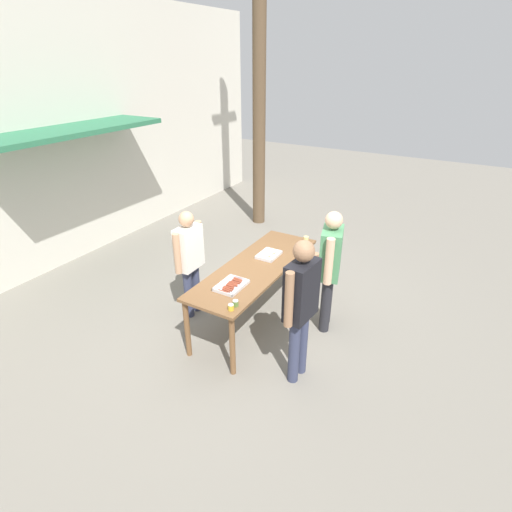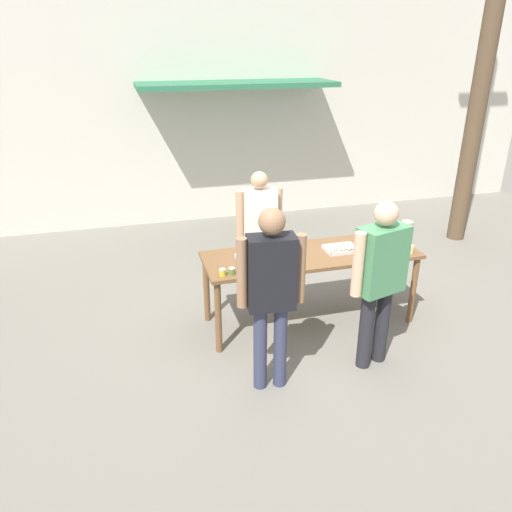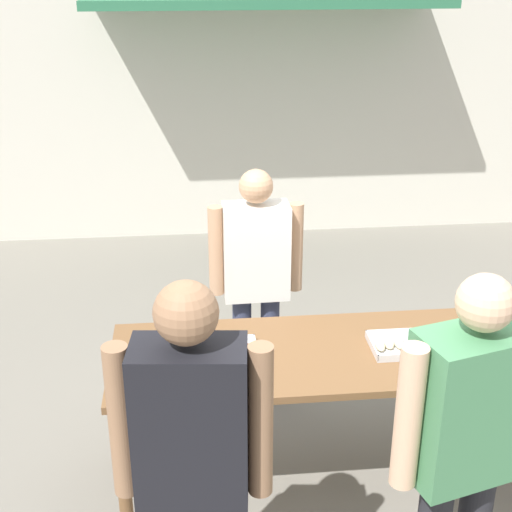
# 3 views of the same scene
# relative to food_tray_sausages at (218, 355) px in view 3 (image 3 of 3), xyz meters

# --- Properties ---
(ground_plane) EXTENTS (24.00, 24.00, 0.00)m
(ground_plane) POSITION_rel_food_tray_sausages_xyz_m (0.65, 0.01, -0.88)
(ground_plane) COLOR slate
(building_facade_back) EXTENTS (12.00, 1.11, 4.50)m
(building_facade_back) POSITION_rel_food_tray_sausages_xyz_m (0.65, 3.99, 1.37)
(building_facade_back) COLOR beige
(building_facade_back) RESTS_ON ground
(serving_table) EXTENTS (2.42, 0.81, 0.87)m
(serving_table) POSITION_rel_food_tray_sausages_xyz_m (0.65, 0.01, -0.11)
(serving_table) COLOR brown
(serving_table) RESTS_ON ground
(food_tray_sausages) EXTENTS (0.42, 0.30, 0.04)m
(food_tray_sausages) POSITION_rel_food_tray_sausages_xyz_m (0.00, 0.00, 0.00)
(food_tray_sausages) COLOR silver
(food_tray_sausages) RESTS_ON serving_table
(food_tray_buns) EXTENTS (0.36, 0.27, 0.07)m
(food_tray_buns) POSITION_rel_food_tray_sausages_xyz_m (1.02, -0.00, 0.01)
(food_tray_buns) COLOR silver
(food_tray_buns) RESTS_ON serving_table
(condiment_jar_mustard) EXTENTS (0.07, 0.07, 0.07)m
(condiment_jar_mustard) POSITION_rel_food_tray_sausages_xyz_m (-0.43, -0.28, 0.02)
(condiment_jar_mustard) COLOR gold
(condiment_jar_mustard) RESTS_ON serving_table
(condiment_jar_ketchup) EXTENTS (0.07, 0.07, 0.07)m
(condiment_jar_ketchup) POSITION_rel_food_tray_sausages_xyz_m (-0.33, -0.28, 0.02)
(condiment_jar_ketchup) COLOR #567A38
(condiment_jar_ketchup) RESTS_ON serving_table
(person_server_behind_table) EXTENTS (0.60, 0.24, 1.62)m
(person_server_behind_table) POSITION_rel_food_tray_sausages_xyz_m (0.29, 0.89, 0.08)
(person_server_behind_table) COLOR #333851
(person_server_behind_table) RESTS_ON ground
(person_customer_holding_hotdog) EXTENTS (0.61, 0.27, 1.79)m
(person_customer_holding_hotdog) POSITION_rel_food_tray_sausages_xyz_m (-0.14, -1.01, 0.19)
(person_customer_holding_hotdog) COLOR #333851
(person_customer_holding_hotdog) RESTS_ON ground
(person_customer_with_cup) EXTENTS (0.67, 0.38, 1.73)m
(person_customer_with_cup) POSITION_rel_food_tray_sausages_xyz_m (0.97, -0.94, 0.14)
(person_customer_with_cup) COLOR #232328
(person_customer_with_cup) RESTS_ON ground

